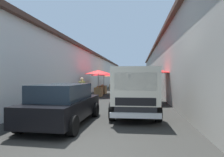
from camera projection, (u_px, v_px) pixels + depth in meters
name	position (u px, v px, depth m)	size (l,w,h in m)	color
ground	(122.00, 95.00, 17.50)	(90.00, 90.00, 0.00)	#282826
building_left_whitewash	(61.00, 72.00, 20.67)	(49.80, 7.50, 4.44)	silver
building_right_concrete	(192.00, 68.00, 18.74)	(49.80, 7.50, 5.16)	#A39E93
fruit_stall_near_right	(112.00, 77.00, 24.09)	(2.28, 2.28, 2.22)	#9E9EA3
fruit_stall_near_left	(152.00, 75.00, 12.32)	(2.64, 2.64, 2.38)	#9E9EA3
fruit_stall_far_right	(104.00, 76.00, 18.45)	(2.70, 2.70, 2.31)	#9E9EA3
fruit_stall_mid_lane	(98.00, 75.00, 16.05)	(2.54, 2.54, 2.37)	#9E9EA3
hatchback_car	(63.00, 104.00, 6.77)	(3.94, 1.98, 1.45)	black
delivery_truck	(135.00, 93.00, 7.80)	(4.98, 2.11, 2.08)	black
vendor_by_crates	(129.00, 90.00, 12.10)	(0.31, 0.60, 1.52)	#665B4C
vendor_in_shade	(82.00, 89.00, 11.67)	(0.47, 0.51, 1.66)	#665B4C
parked_scooter	(137.00, 92.00, 14.86)	(1.69, 0.32, 1.14)	black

